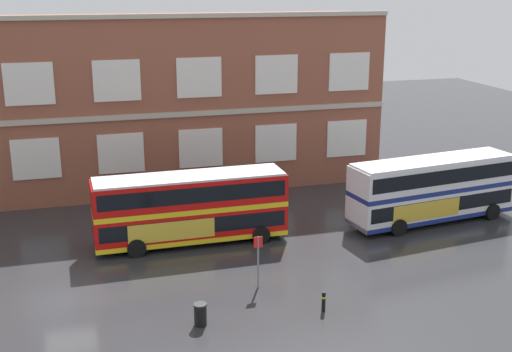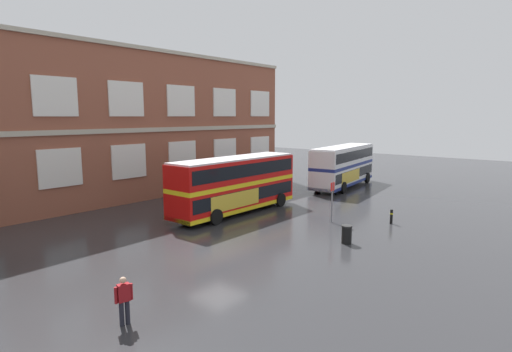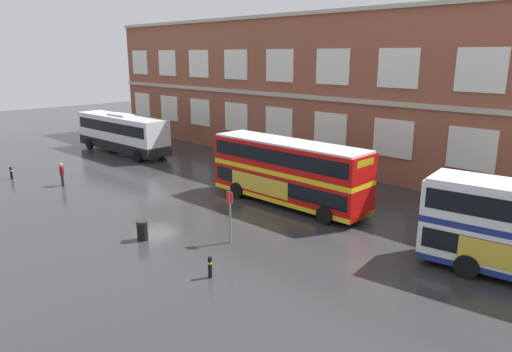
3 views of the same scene
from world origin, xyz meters
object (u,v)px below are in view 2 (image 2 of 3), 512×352
object	(u,v)px
double_decker_near	(235,184)
waiting_passenger	(124,299)
double_decker_middle	(343,165)
bus_stand_flag	(332,198)
safety_bollard_west	(391,216)
station_litter_bin	(347,234)

from	to	relation	value
double_decker_near	waiting_passenger	world-z (taller)	double_decker_near
double_decker_middle	bus_stand_flag	world-z (taller)	double_decker_middle
waiting_passenger	bus_stand_flag	xyz separation A→B (m)	(16.52, 1.48, 0.70)
waiting_passenger	safety_bollard_west	xyz separation A→B (m)	(18.73, -1.71, -0.44)
safety_bollard_west	double_decker_middle	bearing A→B (deg)	40.80
safety_bollard_west	station_litter_bin	bearing A→B (deg)	177.54
double_decker_middle	safety_bollard_west	distance (m)	14.50
bus_stand_flag	double_decker_near	bearing A→B (deg)	107.04
double_decker_near	safety_bollard_west	distance (m)	11.01
double_decker_near	double_decker_middle	size ratio (longest dim) A/B	0.98
waiting_passenger	double_decker_middle	bearing A→B (deg)	14.57
double_decker_middle	bus_stand_flag	size ratio (longest dim) A/B	4.17
safety_bollard_west	double_decker_near	bearing A→B (deg)	113.29
station_litter_bin	safety_bollard_west	world-z (taller)	station_litter_bin
waiting_passenger	safety_bollard_west	bearing A→B (deg)	-5.21
station_litter_bin	safety_bollard_west	xyz separation A→B (m)	(5.71, -0.25, -0.03)
waiting_passenger	safety_bollard_west	world-z (taller)	waiting_passenger
double_decker_near	waiting_passenger	xyz separation A→B (m)	(-14.43, -8.29, -1.22)
waiting_passenger	safety_bollard_west	size ratio (longest dim) A/B	1.79
double_decker_near	station_litter_bin	xyz separation A→B (m)	(-1.41, -9.76, -1.63)
waiting_passenger	double_decker_near	bearing A→B (deg)	29.89
bus_stand_flag	double_decker_middle	bearing A→B (deg)	25.37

